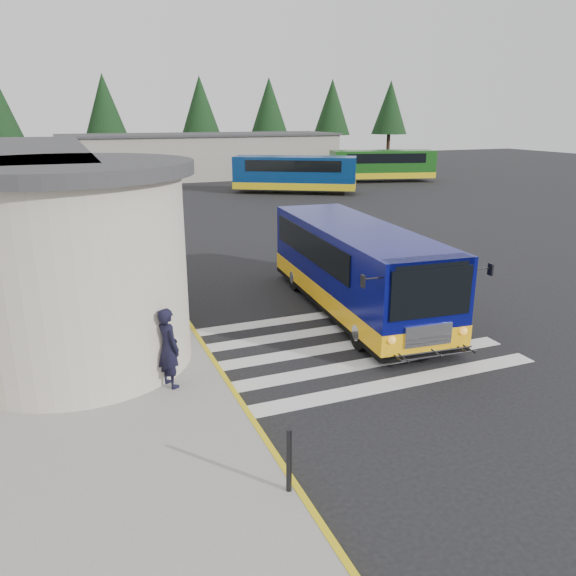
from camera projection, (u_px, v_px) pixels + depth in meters
name	position (u px, v px, depth m)	size (l,w,h in m)	color
ground	(346.00, 333.00, 15.92)	(140.00, 140.00, 0.00)	black
sidewalk	(6.00, 326.00, 16.23)	(10.00, 34.00, 0.15)	gray
curb_strip	(176.00, 305.00, 18.00)	(0.12, 34.00, 0.16)	gold
crosswalk	(344.00, 346.00, 15.03)	(8.00, 5.35, 0.01)	silver
depot_building	(201.00, 156.00, 54.66)	(26.40, 8.40, 4.20)	gray
tree_line	(185.00, 107.00, 60.47)	(58.40, 4.40, 10.00)	black
transit_bus	(355.00, 271.00, 17.43)	(3.66, 9.71, 2.69)	#070A5B
pedestrian_a	(168.00, 348.00, 12.26)	(0.67, 0.44, 1.83)	black
pedestrian_b	(50.00, 344.00, 12.61)	(0.83, 0.64, 1.70)	black
bollard	(289.00, 461.00, 8.87)	(0.09, 0.09, 1.11)	black
far_bus_a	(295.00, 173.00, 43.91)	(9.56, 7.03, 2.45)	navy
far_bus_b	(382.00, 164.00, 51.51)	(9.79, 4.81, 2.43)	#154A13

